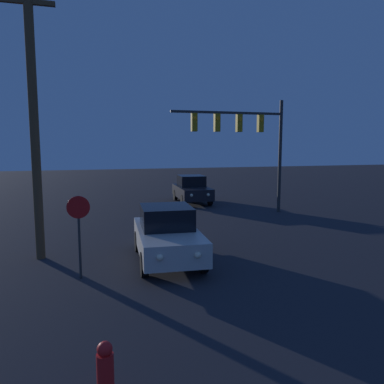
{
  "coord_description": "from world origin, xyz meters",
  "views": [
    {
      "loc": [
        -4.26,
        2.62,
        3.62
      ],
      "look_at": [
        0.0,
        17.21,
        1.71
      ],
      "focal_mm": 35.0,
      "sensor_mm": 36.0,
      "label": 1
    }
  ],
  "objects_px": {
    "car_far": "(192,189)",
    "fire_hydrant": "(105,374)",
    "utility_pole": "(34,116)",
    "traffic_signal_mast": "(246,133)",
    "car_near": "(167,234)",
    "stop_sign": "(79,223)"
  },
  "relations": [
    {
      "from": "car_far",
      "to": "fire_hydrant",
      "type": "height_order",
      "value": "car_far"
    },
    {
      "from": "utility_pole",
      "to": "traffic_signal_mast",
      "type": "bearing_deg",
      "value": 29.57
    },
    {
      "from": "car_far",
      "to": "car_near",
      "type": "bearing_deg",
      "value": 73.47
    },
    {
      "from": "stop_sign",
      "to": "fire_hydrant",
      "type": "distance_m",
      "value": 5.4
    },
    {
      "from": "car_far",
      "to": "stop_sign",
      "type": "relative_size",
      "value": 1.88
    },
    {
      "from": "car_near",
      "to": "utility_pole",
      "type": "relative_size",
      "value": 0.49
    },
    {
      "from": "traffic_signal_mast",
      "to": "stop_sign",
      "type": "height_order",
      "value": "traffic_signal_mast"
    },
    {
      "from": "stop_sign",
      "to": "utility_pole",
      "type": "xyz_separation_m",
      "value": [
        -1.24,
        2.31,
        2.94
      ]
    },
    {
      "from": "fire_hydrant",
      "to": "stop_sign",
      "type": "bearing_deg",
      "value": 93.88
    },
    {
      "from": "traffic_signal_mast",
      "to": "fire_hydrant",
      "type": "bearing_deg",
      "value": -121.56
    },
    {
      "from": "traffic_signal_mast",
      "to": "car_near",
      "type": "bearing_deg",
      "value": -130.14
    },
    {
      "from": "car_near",
      "to": "fire_hydrant",
      "type": "distance_m",
      "value": 6.63
    },
    {
      "from": "traffic_signal_mast",
      "to": "car_far",
      "type": "bearing_deg",
      "value": 110.19
    },
    {
      "from": "stop_sign",
      "to": "utility_pole",
      "type": "distance_m",
      "value": 3.94
    },
    {
      "from": "car_near",
      "to": "traffic_signal_mast",
      "type": "relative_size",
      "value": 0.7
    },
    {
      "from": "car_near",
      "to": "stop_sign",
      "type": "bearing_deg",
      "value": 24.0
    },
    {
      "from": "stop_sign",
      "to": "utility_pole",
      "type": "relative_size",
      "value": 0.26
    },
    {
      "from": "car_near",
      "to": "utility_pole",
      "type": "height_order",
      "value": "utility_pole"
    },
    {
      "from": "car_far",
      "to": "fire_hydrant",
      "type": "xyz_separation_m",
      "value": [
        -6.35,
        -17.51,
        -0.38
      ]
    },
    {
      "from": "traffic_signal_mast",
      "to": "fire_hydrant",
      "type": "relative_size",
      "value": 6.57
    },
    {
      "from": "stop_sign",
      "to": "car_far",
      "type": "bearing_deg",
      "value": 61.28
    },
    {
      "from": "utility_pole",
      "to": "fire_hydrant",
      "type": "relative_size",
      "value": 9.36
    }
  ]
}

